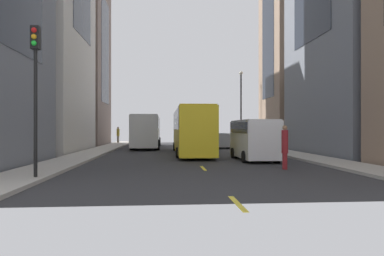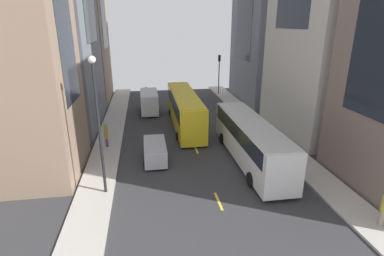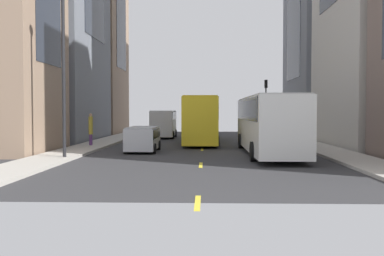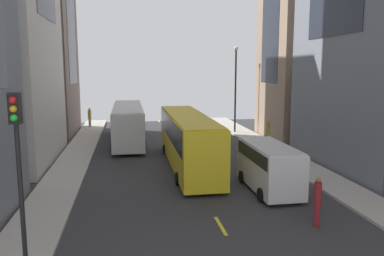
{
  "view_description": "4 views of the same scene",
  "coord_description": "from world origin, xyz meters",
  "px_view_note": "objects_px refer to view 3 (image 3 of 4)",
  "views": [
    {
      "loc": [
        -1.97,
        -30.32,
        2.04
      ],
      "look_at": [
        0.82,
        5.21,
        2.09
      ],
      "focal_mm": 32.63,
      "sensor_mm": 36.0,
      "label": 1
    },
    {
      "loc": [
        4.22,
        28.69,
        10.66
      ],
      "look_at": [
        0.52,
        5.14,
        2.34
      ],
      "focal_mm": 28.48,
      "sensor_mm": 36.0,
      "label": 2
    },
    {
      "loc": [
        -0.21,
        32.87,
        2.52
      ],
      "look_at": [
        0.63,
        5.59,
        1.47
      ],
      "focal_mm": 40.81,
      "sensor_mm": 36.0,
      "label": 3
    },
    {
      "loc": [
        -3.79,
        -27.98,
        6.73
      ],
      "look_at": [
        1.18,
        2.12,
        1.97
      ],
      "focal_mm": 36.2,
      "sensor_mm": 36.0,
      "label": 4
    }
  ],
  "objects_px": {
    "streetcar_yellow": "(201,116)",
    "traffic_light_near_corner": "(266,96)",
    "city_bus_white": "(268,120)",
    "pedestrian_crossing_mid": "(166,124)",
    "car_silver_0": "(143,137)",
    "delivery_van_white": "(164,122)",
    "pedestrian_walking_far": "(91,128)"
  },
  "relations": [
    {
      "from": "streetcar_yellow",
      "to": "pedestrian_crossing_mid",
      "type": "distance_m",
      "value": 11.66
    },
    {
      "from": "car_silver_0",
      "to": "traffic_light_near_corner",
      "type": "height_order",
      "value": "traffic_light_near_corner"
    },
    {
      "from": "car_silver_0",
      "to": "pedestrian_walking_far",
      "type": "bearing_deg",
      "value": -38.26
    },
    {
      "from": "streetcar_yellow",
      "to": "traffic_light_near_corner",
      "type": "xyz_separation_m",
      "value": [
        -7.14,
        -13.93,
        2.11
      ]
    },
    {
      "from": "car_silver_0",
      "to": "pedestrian_walking_far",
      "type": "xyz_separation_m",
      "value": [
        4.13,
        -3.25,
        0.43
      ]
    },
    {
      "from": "delivery_van_white",
      "to": "pedestrian_crossing_mid",
      "type": "xyz_separation_m",
      "value": [
        0.26,
        -5.04,
        -0.34
      ]
    },
    {
      "from": "streetcar_yellow",
      "to": "delivery_van_white",
      "type": "distance_m",
      "value": 6.95
    },
    {
      "from": "pedestrian_crossing_mid",
      "to": "city_bus_white",
      "type": "bearing_deg",
      "value": -12.84
    },
    {
      "from": "car_silver_0",
      "to": "traffic_light_near_corner",
      "type": "relative_size",
      "value": 0.68
    },
    {
      "from": "delivery_van_white",
      "to": "car_silver_0",
      "type": "distance_m",
      "value": 14.29
    },
    {
      "from": "city_bus_white",
      "to": "delivery_van_white",
      "type": "distance_m",
      "value": 17.26
    },
    {
      "from": "car_silver_0",
      "to": "pedestrian_walking_far",
      "type": "height_order",
      "value": "pedestrian_walking_far"
    },
    {
      "from": "car_silver_0",
      "to": "traffic_light_near_corner",
      "type": "bearing_deg",
      "value": -115.56
    },
    {
      "from": "city_bus_white",
      "to": "pedestrian_walking_far",
      "type": "xyz_separation_m",
      "value": [
        11.66,
        -4.46,
        -0.67
      ]
    },
    {
      "from": "city_bus_white",
      "to": "pedestrian_crossing_mid",
      "type": "height_order",
      "value": "city_bus_white"
    },
    {
      "from": "pedestrian_crossing_mid",
      "to": "traffic_light_near_corner",
      "type": "bearing_deg",
      "value": 71.28
    },
    {
      "from": "delivery_van_white",
      "to": "city_bus_white",
      "type": "bearing_deg",
      "value": 116.18
    },
    {
      "from": "city_bus_white",
      "to": "pedestrian_walking_far",
      "type": "height_order",
      "value": "city_bus_white"
    },
    {
      "from": "delivery_van_white",
      "to": "pedestrian_walking_far",
      "type": "height_order",
      "value": "delivery_van_white"
    },
    {
      "from": "streetcar_yellow",
      "to": "pedestrian_walking_far",
      "type": "height_order",
      "value": "streetcar_yellow"
    },
    {
      "from": "pedestrian_crossing_mid",
      "to": "traffic_light_near_corner",
      "type": "height_order",
      "value": "traffic_light_near_corner"
    },
    {
      "from": "delivery_van_white",
      "to": "pedestrian_crossing_mid",
      "type": "relative_size",
      "value": 2.47
    },
    {
      "from": "city_bus_white",
      "to": "car_silver_0",
      "type": "relative_size",
      "value": 3.12
    },
    {
      "from": "streetcar_yellow",
      "to": "delivery_van_white",
      "type": "bearing_deg",
      "value": -58.63
    },
    {
      "from": "city_bus_white",
      "to": "traffic_light_near_corner",
      "type": "height_order",
      "value": "traffic_light_near_corner"
    },
    {
      "from": "streetcar_yellow",
      "to": "pedestrian_crossing_mid",
      "type": "height_order",
      "value": "streetcar_yellow"
    },
    {
      "from": "streetcar_yellow",
      "to": "traffic_light_near_corner",
      "type": "height_order",
      "value": "traffic_light_near_corner"
    },
    {
      "from": "delivery_van_white",
      "to": "pedestrian_crossing_mid",
      "type": "height_order",
      "value": "delivery_van_white"
    },
    {
      "from": "car_silver_0",
      "to": "traffic_light_near_corner",
      "type": "distance_m",
      "value": 24.93
    },
    {
      "from": "car_silver_0",
      "to": "pedestrian_crossing_mid",
      "type": "distance_m",
      "value": 19.32
    },
    {
      "from": "car_silver_0",
      "to": "pedestrian_crossing_mid",
      "type": "relative_size",
      "value": 1.83
    },
    {
      "from": "pedestrian_walking_far",
      "to": "traffic_light_near_corner",
      "type": "height_order",
      "value": "traffic_light_near_corner"
    }
  ]
}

